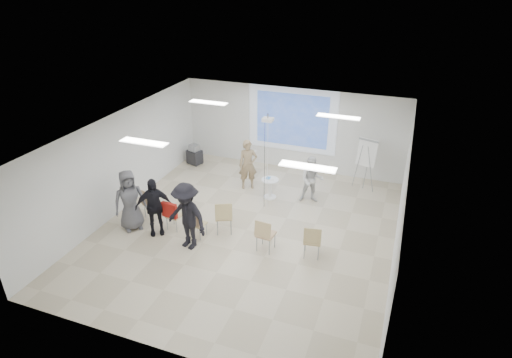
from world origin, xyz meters
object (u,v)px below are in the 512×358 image
(chair_right_far, at_px, (312,239))
(audience_outer, at_px, (129,197))
(av_cart, at_px, (195,155))
(chair_center, at_px, (224,215))
(player_left, at_px, (248,162))
(audience_left, at_px, (153,203))
(chair_left_inner, at_px, (197,223))
(laptop, at_px, (199,222))
(player_right, at_px, (312,178))
(chair_right_inner, at_px, (265,233))
(chair_left_mid, at_px, (173,214))
(audience_mid, at_px, (186,212))
(pedestal_table, at_px, (270,187))
(chair_far_left, at_px, (150,202))
(flipchart_easel, at_px, (367,153))

(chair_right_far, height_order, audience_outer, audience_outer)
(av_cart, bearing_deg, chair_center, -34.63)
(player_left, bearing_deg, audience_left, -139.47)
(player_left, distance_m, audience_left, 3.73)
(chair_left_inner, bearing_deg, laptop, 91.96)
(player_right, distance_m, chair_right_inner, 3.08)
(player_right, bearing_deg, chair_right_far, -91.06)
(player_right, height_order, audience_outer, audience_outer)
(chair_right_inner, bearing_deg, chair_left_mid, -176.14)
(audience_mid, xyz_separation_m, av_cart, (-2.32, 4.81, -0.71))
(laptop, distance_m, av_cart, 4.87)
(chair_left_mid, xyz_separation_m, laptop, (0.82, -0.03, -0.07))
(laptop, distance_m, audience_left, 1.34)
(pedestal_table, bearing_deg, player_right, 10.49)
(chair_center, distance_m, chair_right_far, 2.57)
(pedestal_table, distance_m, laptop, 2.97)
(chair_left_mid, xyz_separation_m, chair_left_inner, (0.81, -0.12, -0.02))
(chair_right_far, bearing_deg, laptop, 172.79)
(chair_far_left, xyz_separation_m, laptop, (1.74, -0.34, -0.12))
(chair_left_mid, xyz_separation_m, chair_right_inner, (2.75, -0.07, 0.06))
(chair_left_inner, xyz_separation_m, flipchart_easel, (3.89, 4.48, 0.82))
(chair_far_left, distance_m, chair_right_inner, 3.69)
(player_right, distance_m, chair_far_left, 4.94)
(chair_left_inner, bearing_deg, chair_right_far, 12.44)
(chair_right_inner, bearing_deg, chair_right_far, 12.74)
(audience_outer, xyz_separation_m, av_cart, (-0.39, 4.55, -0.65))
(player_left, height_order, chair_left_mid, player_left)
(chair_center, relative_size, chair_right_inner, 1.05)
(pedestal_table, height_order, chair_far_left, chair_far_left)
(chair_far_left, distance_m, chair_right_far, 4.89)
(chair_far_left, distance_m, av_cart, 3.98)
(chair_center, xyz_separation_m, audience_left, (-1.79, -0.65, 0.37))
(player_right, xyz_separation_m, chair_far_left, (-4.17, -2.64, -0.29))
(chair_right_inner, height_order, audience_mid, audience_mid)
(chair_left_mid, distance_m, audience_mid, 1.13)
(chair_right_far, xyz_separation_m, flipchart_easel, (0.73, 4.28, 0.74))
(chair_far_left, height_order, audience_outer, audience_outer)
(chair_left_mid, bearing_deg, chair_right_far, 6.08)
(chair_center, relative_size, audience_mid, 0.47)
(chair_right_far, xyz_separation_m, audience_mid, (-3.18, -0.66, 0.51))
(flipchart_easel, bearing_deg, player_right, -119.01)
(pedestal_table, bearing_deg, chair_left_mid, -125.98)
(chair_right_far, relative_size, flipchart_easel, 0.53)
(av_cart, bearing_deg, audience_left, -57.42)
(player_right, xyz_separation_m, chair_left_inner, (-2.44, -3.07, -0.36))
(chair_left_mid, xyz_separation_m, audience_outer, (-1.14, -0.31, 0.51))
(chair_left_mid, bearing_deg, audience_mid, -31.36)
(chair_left_inner, height_order, av_cart, chair_left_inner)
(player_right, height_order, av_cart, player_right)
(player_right, bearing_deg, audience_left, -153.19)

